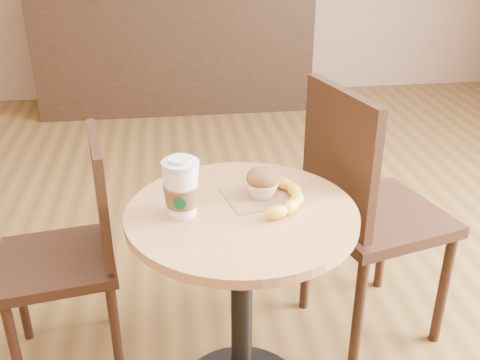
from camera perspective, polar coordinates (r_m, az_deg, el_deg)
The scene contains 8 objects.
cafe_table at distance 1.78m, azimuth 0.17°, elevation -9.31°, with size 0.69×0.69×0.75m.
chair_left at distance 2.05m, azimuth -16.55°, elevation -6.58°, with size 0.45×0.45×0.89m.
chair_right at distance 2.12m, azimuth 12.55°, elevation -2.69°, with size 0.55×0.55×1.02m.
service_counter at distance 4.81m, azimuth -6.62°, elevation 13.52°, with size 2.30×0.65×1.04m.
kraft_bag at distance 1.74m, azimuth 2.48°, elevation -1.53°, with size 0.24×0.18×0.00m, color #916746.
coffee_cup at distance 1.61m, azimuth -5.97°, elevation -0.96°, with size 0.11×0.11×0.18m.
muffin at distance 1.72m, azimuth 2.29°, elevation -0.21°, with size 0.10×0.10×0.09m.
banana at distance 1.70m, azimuth 4.38°, elevation -1.47°, with size 0.15×0.29×0.04m, color yellow, non-canonical shape.
Camera 1 is at (-0.09, -1.51, 1.56)m, focal length 42.00 mm.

